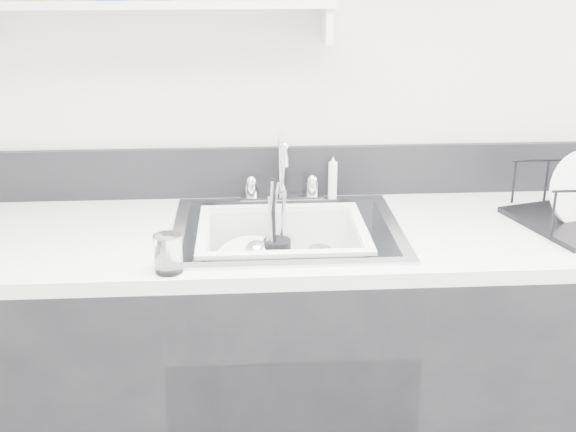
{
  "coord_description": "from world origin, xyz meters",
  "views": [
    {
      "loc": [
        -0.12,
        -0.7,
        1.67
      ],
      "look_at": [
        0.0,
        1.14,
        0.98
      ],
      "focal_mm": 45.0,
      "sensor_mm": 36.0,
      "label": 1
    }
  ],
  "objects": [
    {
      "name": "counter_run",
      "position": [
        0.0,
        1.19,
        0.46
      ],
      "size": [
        3.2,
        0.62,
        0.92
      ],
      "color": "black",
      "rests_on": "ground"
    },
    {
      "name": "ladle",
      "position": [
        -0.03,
        1.17,
        0.81
      ],
      "size": [
        0.3,
        0.3,
        0.09
      ],
      "primitive_type": null,
      "rotation": [
        0.0,
        0.0,
        -0.79
      ],
      "color": "silver",
      "rests_on": "wash_tub"
    },
    {
      "name": "tumbler_counter",
      "position": [
        -0.31,
        0.93,
        0.97
      ],
      "size": [
        0.09,
        0.09,
        0.1
      ],
      "primitive_type": "cylinder",
      "rotation": [
        0.0,
        0.0,
        0.39
      ],
      "color": "white",
      "rests_on": "counter_run"
    },
    {
      "name": "tumbler_in_tub",
      "position": [
        0.09,
        1.19,
        0.81
      ],
      "size": [
        0.07,
        0.07,
        0.1
      ],
      "primitive_type": "cylinder",
      "rotation": [
        0.0,
        0.0,
        0.13
      ],
      "color": "white",
      "rests_on": "wash_tub"
    },
    {
      "name": "utensil_cup",
      "position": [
        -0.03,
        1.24,
        0.83
      ],
      "size": [
        0.08,
        0.08,
        0.27
      ],
      "rotation": [
        0.0,
        0.0,
        0.01
      ],
      "color": "black",
      "rests_on": "wash_tub"
    },
    {
      "name": "side_sprayer",
      "position": [
        0.16,
        1.44,
        0.99
      ],
      "size": [
        0.03,
        0.03,
        0.14
      ],
      "primitive_type": "cylinder",
      "color": "white",
      "rests_on": "counter_run"
    },
    {
      "name": "wash_tub",
      "position": [
        -0.01,
        1.18,
        0.84
      ],
      "size": [
        0.59,
        0.54,
        0.18
      ],
      "primitive_type": null,
      "rotation": [
        0.0,
        0.0,
        0.39
      ],
      "color": "white",
      "rests_on": "sink"
    },
    {
      "name": "bowl_small",
      "position": [
        0.1,
        1.1,
        0.78
      ],
      "size": [
        0.12,
        0.12,
        0.03
      ],
      "primitive_type": "imported",
      "rotation": [
        0.0,
        0.0,
        -0.21
      ],
      "color": "white",
      "rests_on": "wash_tub"
    },
    {
      "name": "sink",
      "position": [
        0.0,
        1.19,
        0.83
      ],
      "size": [
        0.64,
        0.52,
        0.2
      ],
      "primitive_type": null,
      "color": "silver",
      "rests_on": "counter_run"
    },
    {
      "name": "backsplash",
      "position": [
        0.0,
        1.49,
        1.0
      ],
      "size": [
        3.2,
        0.02,
        0.16
      ],
      "primitive_type": "cube",
      "color": "black",
      "rests_on": "counter_run"
    },
    {
      "name": "plate_stack",
      "position": [
        -0.09,
        1.18,
        0.79
      ],
      "size": [
        0.26,
        0.25,
        0.1
      ],
      "rotation": [
        0.0,
        0.0,
        -0.22
      ],
      "color": "white",
      "rests_on": "wash_tub"
    },
    {
      "name": "wall_shelf",
      "position": [
        -0.35,
        1.42,
        1.51
      ],
      "size": [
        1.0,
        0.16,
        0.12
      ],
      "color": "silver",
      "rests_on": "room_shell"
    },
    {
      "name": "faucet",
      "position": [
        0.0,
        1.44,
        0.98
      ],
      "size": [
        0.26,
        0.18,
        0.23
      ],
      "color": "silver",
      "rests_on": "counter_run"
    }
  ]
}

